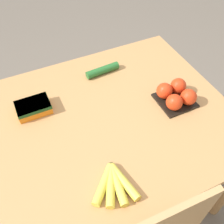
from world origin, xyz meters
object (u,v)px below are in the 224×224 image
at_px(banana_bunch, 114,183).
at_px(carrot_bag, 33,107).
at_px(cucumber_near, 103,70).
at_px(tomato_pack, 176,95).

height_order(banana_bunch, carrot_bag, carrot_bag).
xyz_separation_m(banana_bunch, carrot_bag, (0.18, -0.52, 0.01)).
bearing_deg(banana_bunch, cucumber_near, -110.14).
height_order(banana_bunch, cucumber_near, cucumber_near).
relative_size(tomato_pack, carrot_bag, 1.10).
xyz_separation_m(banana_bunch, tomato_pack, (-0.48, -0.28, 0.03)).
bearing_deg(banana_bunch, carrot_bag, -70.40).
xyz_separation_m(tomato_pack, carrot_bag, (0.66, -0.24, -0.01)).
relative_size(banana_bunch, tomato_pack, 1.07).
bearing_deg(tomato_pack, cucumber_near, -55.64).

